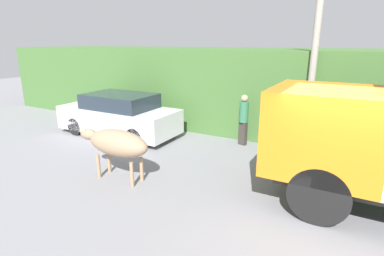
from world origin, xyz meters
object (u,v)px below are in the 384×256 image
brown_cow (116,143)px  parked_suv (119,115)px  utility_pole (315,48)px  pedestrian_on_hill (244,117)px

brown_cow → parked_suv: 3.91m
brown_cow → utility_pole: size_ratio=0.35×
brown_cow → parked_suv: parked_suv is taller
brown_cow → pedestrian_on_hill: pedestrian_on_hill is taller
utility_pole → parked_suv: bearing=-167.6°
brown_cow → pedestrian_on_hill: 4.50m
parked_suv → pedestrian_on_hill: (4.46, 1.17, 0.20)m
brown_cow → pedestrian_on_hill: bearing=59.6°
utility_pole → brown_cow: bearing=-131.6°
parked_suv → pedestrian_on_hill: bearing=12.2°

